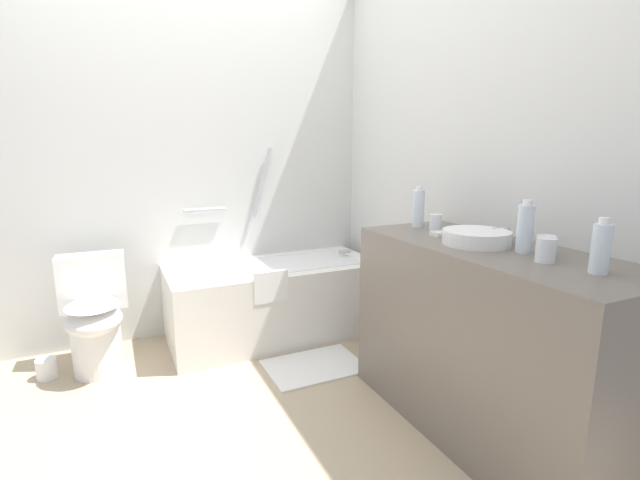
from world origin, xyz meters
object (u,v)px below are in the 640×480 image
Objects in this scene: sink_basin at (476,237)px; drinking_glass_0 at (546,250)px; bathtub at (274,297)px; toilet at (95,317)px; water_bottle_2 at (418,208)px; drinking_glass_2 at (546,246)px; water_bottle_1 at (525,228)px; soap_dish at (441,234)px; sink_faucet at (505,235)px; water_bottle_0 at (601,248)px; bath_mat at (314,366)px; toilet_paper_roll at (47,369)px; drinking_glass_1 at (436,223)px.

drinking_glass_0 is at bearing -88.56° from sink_basin.
bathtub reaches higher than toilet.
water_bottle_2 reaches higher than drinking_glass_2.
water_bottle_1 is 0.45m from soap_dish.
toilet is 3.17× the size of water_bottle_1.
water_bottle_0 is at bearing -104.59° from sink_faucet.
drinking_glass_2 is at bearing -65.09° from bath_mat.
water_bottle_0 is 2.10× the size of drinking_glass_0.
sink_faucet reaches higher than toilet_paper_roll.
water_bottle_0 is at bearing -86.66° from soap_dish.
drinking_glass_2 is at bearing -87.30° from water_bottle_2.
sink_basin is at bearing 51.29° from toilet.
toilet_paper_roll is (-0.28, 0.00, -0.27)m from toilet.
water_bottle_1 is 2.44× the size of soap_dish.
water_bottle_1 is 2.54× the size of drinking_glass_1.
water_bottle_1 reaches higher than toilet.
sink_basin is at bearing -70.69° from bathtub.
drinking_glass_1 reaches higher than sink_faucet.
sink_faucet is at bearing 64.15° from drinking_glass_0.
toilet is at bearing 149.37° from drinking_glass_1.
water_bottle_0 is at bearing -44.34° from toilet_paper_roll.
toilet is at bearing 143.21° from sink_faucet.
sink_faucet is 1.63× the size of drinking_glass_0.
toilet is 2.60m from water_bottle_0.
toilet_paper_roll is at bearing 144.55° from sink_basin.
water_bottle_1 is 1.84× the size of toilet_paper_roll.
toilet_paper_roll is at bearing -178.56° from bathtub.
bathtub is 6.57× the size of water_bottle_1.
water_bottle_1 is 2.35× the size of drinking_glass_0.
toilet is 2.19m from sink_basin.
bathtub is 4.83× the size of sink_basin.
soap_dish is at bearing 99.46° from drinking_glass_2.
toilet is 1.99m from water_bottle_2.
bathtub is 1.14m from toilet.
toilet_paper_roll is at bearing -89.73° from toilet.
drinking_glass_0 is at bearing -88.51° from soap_dish.
drinking_glass_0 is (-0.03, 0.19, -0.04)m from water_bottle_0.
drinking_glass_2 reaches higher than soap_dish.
sink_faucet is at bearing 60.85° from water_bottle_1.
water_bottle_0 is at bearing -94.93° from water_bottle_1.
drinking_glass_1 is at bearing 80.63° from sink_basin.
drinking_glass_1 is (1.68, -1.00, 0.60)m from toilet.
sink_basin is 3.46× the size of drinking_glass_2.
drinking_glass_1 is at bearing -43.25° from bath_mat.
bathtub is 2.07× the size of toilet.
bath_mat is (-0.50, 1.02, -0.99)m from water_bottle_1.
water_bottle_2 is 1.87× the size of toilet_paper_roll.
water_bottle_1 is at bearing -88.96° from drinking_glass_1.
drinking_glass_1 is at bearing -84.23° from water_bottle_2.
soap_dish is at bearing 91.58° from sink_basin.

